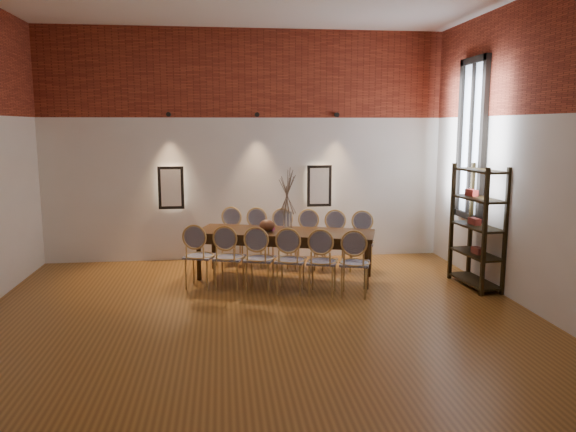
{
  "coord_description": "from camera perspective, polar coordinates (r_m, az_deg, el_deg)",
  "views": [
    {
      "loc": [
        -0.43,
        -6.4,
        2.36
      ],
      "look_at": [
        0.53,
        1.67,
        1.05
      ],
      "focal_mm": 35.0,
      "sensor_mm": 36.0,
      "label": 1
    }
  ],
  "objects": [
    {
      "name": "spot_fixture_left",
      "position": [
        9.86,
        -12.04,
        10.06
      ],
      "size": [
        0.08,
        0.1,
        0.08
      ],
      "primitive_type": "cylinder",
      "rotation": [
        1.57,
        0.0,
        0.0
      ],
      "color": "black",
      "rests_on": "wall_back"
    },
    {
      "name": "shelving_rack",
      "position": [
        8.67,
        18.68,
        -1.03
      ],
      "size": [
        0.46,
        1.03,
        1.8
      ],
      "primitive_type": null,
      "rotation": [
        0.0,
        0.0,
        0.08
      ],
      "color": "black",
      "rests_on": "floor"
    },
    {
      "name": "chair_far_c",
      "position": [
        9.46,
        -0.81,
        -2.37
      ],
      "size": [
        0.55,
        0.55,
        0.94
      ],
      "primitive_type": null,
      "rotation": [
        0.0,
        0.0,
        2.83
      ],
      "color": "tan",
      "rests_on": "floor"
    },
    {
      "name": "dining_table",
      "position": [
        8.75,
        -0.31,
        -3.95
      ],
      "size": [
        2.86,
        1.67,
        0.75
      ],
      "primitive_type": "cube",
      "rotation": [
        0.0,
        0.0,
        -0.31
      ],
      "color": "#331C0A",
      "rests_on": "floor"
    },
    {
      "name": "chair_far_d",
      "position": [
        9.38,
        1.91,
        -2.47
      ],
      "size": [
        0.55,
        0.55,
        0.94
      ],
      "primitive_type": null,
      "rotation": [
        0.0,
        0.0,
        2.83
      ],
      "color": "tan",
      "rests_on": "floor"
    },
    {
      "name": "spot_fixture_right",
      "position": [
        10.02,
        4.98,
        10.2
      ],
      "size": [
        0.08,
        0.1,
        0.08
      ],
      "primitive_type": "cylinder",
      "rotation": [
        1.57,
        0.0,
        0.0
      ],
      "color": "black",
      "rests_on": "wall_back"
    },
    {
      "name": "wall_right",
      "position": [
        7.54,
        25.2,
        5.56
      ],
      "size": [
        0.1,
        7.0,
        4.0
      ],
      "primitive_type": "cube",
      "color": "silver",
      "rests_on": "ground"
    },
    {
      "name": "chair_near_e",
      "position": [
        7.93,
        3.51,
        -4.64
      ],
      "size": [
        0.55,
        0.55,
        0.94
      ],
      "primitive_type": null,
      "rotation": [
        0.0,
        0.0,
        -0.31
      ],
      "color": "tan",
      "rests_on": "floor"
    },
    {
      "name": "vase",
      "position": [
        8.64,
        -0.06,
        -0.57
      ],
      "size": [
        0.14,
        0.14,
        0.3
      ],
      "primitive_type": "cylinder",
      "color": "silver",
      "rests_on": "dining_table"
    },
    {
      "name": "chair_far_b",
      "position": [
        9.56,
        -3.47,
        -2.26
      ],
      "size": [
        0.55,
        0.55,
        0.94
      ],
      "primitive_type": null,
      "rotation": [
        0.0,
        0.0,
        2.83
      ],
      "color": "tan",
      "rests_on": "floor"
    },
    {
      "name": "brick_band_right",
      "position": [
        7.55,
        25.4,
        15.08
      ],
      "size": [
        0.02,
        7.0,
        1.5
      ],
      "primitive_type": "cube",
      "color": "maroon",
      "rests_on": "ground"
    },
    {
      "name": "chair_far_f",
      "position": [
        9.28,
        7.46,
        -2.67
      ],
      "size": [
        0.55,
        0.55,
        0.94
      ],
      "primitive_type": null,
      "rotation": [
        0.0,
        0.0,
        2.83
      ],
      "color": "tan",
      "rests_on": "floor"
    },
    {
      "name": "niche_right",
      "position": [
        10.05,
        3.17,
        3.09
      ],
      "size": [
        0.36,
        0.06,
        0.66
      ],
      "primitive_type": "cube",
      "color": "#FFEAC6",
      "rests_on": "wall_back"
    },
    {
      "name": "chair_near_a",
      "position": [
        8.36,
        -8.96,
        -4.03
      ],
      "size": [
        0.55,
        0.55,
        0.94
      ],
      "primitive_type": null,
      "rotation": [
        0.0,
        0.0,
        -0.31
      ],
      "color": "tan",
      "rests_on": "floor"
    },
    {
      "name": "niche_left",
      "position": [
        9.94,
        -11.78,
        2.84
      ],
      "size": [
        0.36,
        0.06,
        0.66
      ],
      "primitive_type": "cube",
      "color": "#FFEAC6",
      "rests_on": "wall_back"
    },
    {
      "name": "wall_front",
      "position": [
        2.9,
        1.77,
        2.08
      ],
      "size": [
        7.0,
        0.1,
        4.0
      ],
      "primitive_type": "cube",
      "color": "silver",
      "rests_on": "ground"
    },
    {
      "name": "chair_far_e",
      "position": [
        9.32,
        4.67,
        -2.57
      ],
      "size": [
        0.55,
        0.55,
        0.94
      ],
      "primitive_type": null,
      "rotation": [
        0.0,
        0.0,
        2.83
      ],
      "color": "tan",
      "rests_on": "floor"
    },
    {
      "name": "chair_near_b",
      "position": [
        8.21,
        -5.97,
        -4.19
      ],
      "size": [
        0.55,
        0.55,
        0.94
      ],
      "primitive_type": null,
      "rotation": [
        0.0,
        0.0,
        -0.31
      ],
      "color": "tan",
      "rests_on": "floor"
    },
    {
      "name": "window_glass",
      "position": [
        9.25,
        18.23,
        7.4
      ],
      "size": [
        0.02,
        0.78,
        2.38
      ],
      "primitive_type": "cube",
      "color": "silver",
      "rests_on": "wall_right"
    },
    {
      "name": "dried_branches",
      "position": [
        8.57,
        -0.06,
        2.39
      ],
      "size": [
        0.5,
        0.5,
        0.7
      ],
      "primitive_type": null,
      "color": "brown",
      "rests_on": "vase"
    },
    {
      "name": "wall_back",
      "position": [
        9.96,
        -4.34,
        7.06
      ],
      "size": [
        7.0,
        0.1,
        4.0
      ],
      "primitive_type": "cube",
      "color": "silver",
      "rests_on": "ground"
    },
    {
      "name": "brick_band_back",
      "position": [
        9.93,
        -4.41,
        14.27
      ],
      "size": [
        7.0,
        0.02,
        1.5
      ],
      "primitive_type": "cube",
      "color": "maroon",
      "rests_on": "ground"
    },
    {
      "name": "bowl",
      "position": [
        8.67,
        -2.14,
        -0.95
      ],
      "size": [
        0.24,
        0.24,
        0.18
      ],
      "primitive_type": "ellipsoid",
      "color": "brown",
      "rests_on": "dining_table"
    },
    {
      "name": "spot_fixture_mid",
      "position": [
        9.84,
        -3.16,
        10.25
      ],
      "size": [
        0.08,
        0.1,
        0.08
      ],
      "primitive_type": "cylinder",
      "rotation": [
        1.57,
        0.0,
        0.0
      ],
      "color": "black",
      "rests_on": "wall_back"
    },
    {
      "name": "window_mullion",
      "position": [
        9.25,
        18.11,
        7.41
      ],
      "size": [
        0.06,
        0.06,
        2.4
      ],
      "primitive_type": "cube",
      "color": "black",
      "rests_on": "wall_right"
    },
    {
      "name": "floor",
      "position": [
        6.83,
        -2.82,
        -11.14
      ],
      "size": [
        7.0,
        7.0,
        0.02
      ],
      "primitive_type": "cube",
      "color": "#905A23",
      "rests_on": "ground"
    },
    {
      "name": "chair_near_d",
      "position": [
        8.0,
        0.28,
        -4.5
      ],
      "size": [
        0.55,
        0.55,
        0.94
      ],
      "primitive_type": null,
      "rotation": [
        0.0,
        0.0,
        -0.31
      ],
      "color": "tan",
      "rests_on": "floor"
    },
    {
      "name": "chair_near_f",
      "position": [
        7.89,
        6.79,
        -4.77
      ],
      "size": [
        0.55,
        0.55,
        0.94
      ],
      "primitive_type": null,
      "rotation": [
        0.0,
        0.0,
        -0.31
      ],
      "color": "tan",
      "rests_on": "floor"
    },
    {
      "name": "chair_near_c",
      "position": [
        8.1,
        -2.89,
        -4.35
      ],
      "size": [
        0.55,
        0.55,
        0.94
      ],
      "primitive_type": null,
      "rotation": [
        0.0,
        0.0,
        -0.31
      ],
      "color": "tan",
      "rests_on": "floor"
    },
    {
      "name": "chair_far_a",
      "position": [
        9.68,
        -6.07,
        -2.15
      ],
      "size": [
        0.55,
        0.55,
        0.94
      ],
      "primitive_type": null,
      "rotation": [
        0.0,
        0.0,
        2.83
      ],
      "color": "tan",
      "rests_on": "floor"
    },
    {
      "name": "book",
      "position": [
        8.79,
        -2.29,
        -1.31
      ],
      "size": [
        0.3,
        0.25,
        0.03
      ],
      "primitive_type": "cube",
      "rotation": [
        0.0,
        0.0,
        -0.31
      ],
      "color": "#8D1E59",
      "rests_on": "dining_table"
    },
    {
      "name": "window_frame",
      "position": [
        9.25,
        18.11,
        7.41
      ],
      "size": [
        0.08,
        0.9,
        2.5
      ],
      "primitive_type": "cube",
      "color": "black",
      "rests_on": "wall_right"
    }
  ]
}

